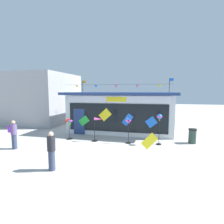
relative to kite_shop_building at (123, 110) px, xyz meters
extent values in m
plane|color=#ADAAA5|center=(0.19, -6.61, -1.65)|extent=(80.00, 80.00, 0.00)
cube|color=silver|center=(0.00, 0.05, -0.12)|extent=(8.25, 5.94, 3.07)
cube|color=navy|center=(0.00, -0.31, 1.52)|extent=(8.65, 6.65, 0.20)
cube|color=silver|center=(0.00, -2.96, 1.12)|extent=(7.59, 0.08, 0.49)
cube|color=yellow|center=(0.00, -2.99, 1.12)|extent=(1.49, 0.04, 0.34)
cube|color=black|center=(0.00, -2.95, -0.25)|extent=(7.43, 0.06, 2.09)
cube|color=navy|center=(-2.97, -2.95, -0.65)|extent=(0.90, 0.07, 2.00)
cube|color=green|center=(-2.54, -3.01, -0.56)|extent=(0.93, 0.03, 0.88)
cube|color=yellow|center=(-0.84, -3.01, -0.05)|extent=(1.02, 0.03, 1.01)
cube|color=blue|center=(0.85, -3.01, -0.36)|extent=(0.86, 0.03, 0.95)
cube|color=blue|center=(2.54, -3.01, -0.46)|extent=(0.89, 0.03, 0.87)
cylinder|color=black|center=(0.00, -3.07, 2.19)|extent=(7.92, 0.01, 0.01)
cone|color=yellow|center=(-3.03, -3.07, 2.05)|extent=(0.20, 0.20, 0.22)
cone|color=blue|center=(-1.52, -3.07, 2.05)|extent=(0.20, 0.20, 0.22)
cone|color=#EA4CA3|center=(0.00, -3.07, 2.05)|extent=(0.20, 0.20, 0.22)
cone|color=#EA4CA3|center=(1.52, -3.07, 2.05)|extent=(0.20, 0.20, 0.22)
cone|color=yellow|center=(3.04, -3.07, 2.05)|extent=(0.20, 0.20, 0.22)
cylinder|color=black|center=(-3.87, 0.05, 2.15)|extent=(0.04, 0.04, 1.07)
cube|color=orange|center=(-3.71, 0.05, 2.57)|extent=(0.32, 0.02, 0.22)
cylinder|color=black|center=(3.88, 0.05, 2.20)|extent=(0.04, 0.04, 1.17)
cube|color=blue|center=(4.04, 0.05, 2.66)|extent=(0.32, 0.02, 0.22)
cylinder|color=black|center=(-3.02, -4.52, -1.62)|extent=(0.39, 0.39, 0.06)
cylinder|color=black|center=(-3.02, -4.52, -1.01)|extent=(0.03, 0.03, 1.29)
cylinder|color=black|center=(-3.02, -4.56, -0.36)|extent=(0.06, 0.04, 0.06)
cone|color=purple|center=(-2.89, -4.56, -0.36)|extent=(0.19, 0.20, 0.19)
cone|color=red|center=(-3.02, -4.56, -0.23)|extent=(0.20, 0.19, 0.19)
cone|color=red|center=(-3.15, -4.56, -0.36)|extent=(0.19, 0.20, 0.19)
cone|color=green|center=(-3.02, -4.56, -0.50)|extent=(0.20, 0.19, 0.19)
cylinder|color=black|center=(-1.13, -4.59, -1.62)|extent=(0.37, 0.37, 0.06)
cylinder|color=black|center=(-1.13, -4.59, -0.89)|extent=(0.03, 0.03, 1.52)
cone|color=#EA4CA3|center=(-0.86, -4.59, -0.13)|extent=(0.55, 0.20, 0.19)
cylinder|color=green|center=(-1.13, -4.59, -0.13)|extent=(0.03, 0.16, 0.16)
cylinder|color=black|center=(1.15, -4.56, -1.62)|extent=(0.32, 0.32, 0.06)
cylinder|color=black|center=(1.15, -4.56, -0.90)|extent=(0.03, 0.03, 1.49)
cylinder|color=black|center=(1.15, -4.60, -0.16)|extent=(0.06, 0.04, 0.06)
cone|color=purple|center=(1.24, -4.60, -0.16)|extent=(0.14, 0.15, 0.14)
cone|color=blue|center=(1.15, -4.60, -0.06)|extent=(0.15, 0.14, 0.14)
cone|color=#EA4CA3|center=(1.05, -4.60, -0.16)|extent=(0.14, 0.15, 0.14)
cone|color=#EA4CA3|center=(1.15, -4.60, -0.26)|extent=(0.15, 0.14, 0.14)
cylinder|color=black|center=(3.06, -4.39, -1.62)|extent=(0.31, 0.31, 0.06)
cylinder|color=black|center=(3.06, -4.39, -0.84)|extent=(0.03, 0.03, 1.63)
sphere|color=blue|center=(3.06, -4.39, 0.14)|extent=(0.32, 0.32, 0.32)
cube|color=#EA4CA3|center=(3.06, -4.39, 0.14)|extent=(0.32, 0.32, 0.07)
cube|color=brown|center=(3.06, -4.39, -0.08)|extent=(0.10, 0.10, 0.10)
cylinder|color=#333D56|center=(-5.16, -7.23, -1.22)|extent=(0.28, 0.28, 0.86)
cylinder|color=#604C7F|center=(-5.16, -7.23, -0.49)|extent=(0.34, 0.34, 0.60)
sphere|color=tan|center=(-5.16, -7.23, -0.08)|extent=(0.22, 0.22, 0.22)
cube|color=purple|center=(-5.35, -7.26, -0.46)|extent=(0.19, 0.28, 0.38)
cylinder|color=#333D56|center=(-1.44, -9.29, -1.22)|extent=(0.28, 0.28, 0.86)
cylinder|color=#232328|center=(-1.44, -9.29, -0.49)|extent=(0.34, 0.34, 0.60)
sphere|color=beige|center=(-1.44, -9.29, -0.08)|extent=(0.22, 0.22, 0.22)
cylinder|color=#2D4238|center=(5.17, -3.56, -1.21)|extent=(0.48, 0.48, 0.87)
cylinder|color=black|center=(5.17, -3.56, -0.74)|extent=(0.52, 0.52, 0.08)
cube|color=yellow|center=(2.51, -5.47, -1.16)|extent=(0.98, 0.23, 0.98)
cube|color=#99999E|center=(-9.04, 1.71, 0.94)|extent=(5.55, 7.11, 5.19)
camera|label=1|loc=(2.79, -15.87, 1.71)|focal=29.00mm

